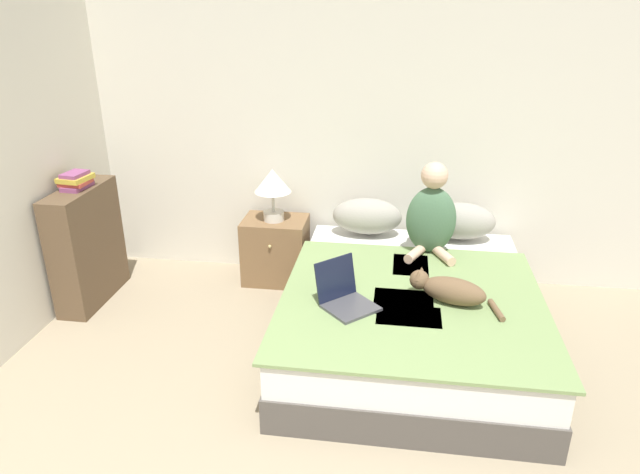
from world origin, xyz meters
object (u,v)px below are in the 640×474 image
table_lamp (273,185)px  bookshelf (87,245)px  pillow_near (367,216)px  pillow_far (459,221)px  laptop_open (345,297)px  book_stack_top (76,181)px  cat_tabby (449,289)px  nightstand (276,250)px  bed (410,315)px  person_sitting (431,215)px

table_lamp → bookshelf: bearing=-159.2°
pillow_near → bookshelf: (-2.11, -0.55, -0.15)m
pillow_far → laptop_open: bearing=-122.9°
pillow_near → book_stack_top: book_stack_top is taller
cat_tabby → book_stack_top: size_ratio=2.31×
pillow_near → book_stack_top: (-2.11, -0.55, 0.37)m
laptop_open → table_lamp: bearing=77.4°
cat_tabby → nightstand: size_ratio=1.04×
pillow_near → pillow_far: same height
pillow_far → bookshelf: size_ratio=0.60×
bed → pillow_far: 1.00m
cat_tabby → book_stack_top: (-2.69, 0.51, 0.43)m
bed → laptop_open: 0.61m
pillow_far → nightstand: (-1.47, -0.02, -0.33)m
bed → nightstand: (-1.11, 0.83, 0.04)m
bed → table_lamp: 1.51m
laptop_open → book_stack_top: size_ratio=1.76×
bed → laptop_open: laptop_open is taller
pillow_near → laptop_open: size_ratio=1.29×
laptop_open → cat_tabby: bearing=-32.1°
cat_tabby → bookshelf: (-2.69, 0.50, -0.09)m
bed → pillow_near: size_ratio=3.71×
cat_tabby → table_lamp: 1.70m
person_sitting → nightstand: size_ratio=1.26×
cat_tabby → pillow_near: bearing=-42.8°
pillow_near → bookshelf: size_ratio=0.60×
bed → bookshelf: bookshelf is taller
cat_tabby → nightstand: bearing=-19.3°
pillow_far → person_sitting: size_ratio=0.80×
cat_tabby → bookshelf: bookshelf is taller
pillow_near → laptop_open: bearing=-92.4°
person_sitting → laptop_open: person_sitting is taller
bed → person_sitting: size_ratio=2.98×
table_lamp → pillow_near: bearing=3.0°
pillow_near → nightstand: size_ratio=1.01×
bed → nightstand: bearing=143.3°
bed → bookshelf: bearing=173.1°
pillow_near → book_stack_top: size_ratio=2.26×
pillow_far → cat_tabby: 1.07m
pillow_far → nightstand: bearing=-179.0°
pillow_near → table_lamp: size_ratio=1.29×
pillow_far → book_stack_top: 2.91m
bed → table_lamp: (-1.11, 0.81, 0.62)m
book_stack_top → pillow_far: bearing=11.0°
bed → person_sitting: 0.77m
person_sitting → table_lamp: 1.27m
cat_tabby → bed: bearing=-24.4°
cat_tabby → laptop_open: 0.64m
nightstand → table_lamp: bearing=-104.7°
bookshelf → book_stack_top: size_ratio=3.74×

